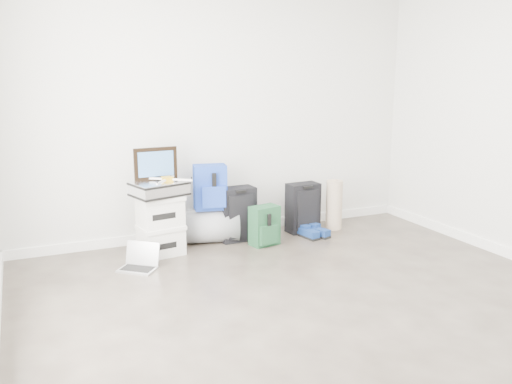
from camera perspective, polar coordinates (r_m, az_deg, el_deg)
name	(u,v)px	position (r m, az deg, el deg)	size (l,w,h in m)	color
ground	(346,328)	(3.98, 9.47, -13.95)	(5.00, 5.00, 0.00)	#312924
room_envelope	(354,78)	(3.58, 10.33, 11.71)	(4.52, 5.02, 2.71)	silver
boxes_stack	(161,225)	(5.37, -10.02, -3.45)	(0.46, 0.39, 0.59)	silver
briefcase	(159,189)	(5.28, -10.17, 0.34)	(0.48, 0.35, 0.14)	#B2B2B7
painting	(156,164)	(5.34, -10.51, 2.95)	(0.42, 0.05, 0.32)	black
drone	(167,179)	(5.27, -9.31, 1.36)	(0.42, 0.42, 0.05)	gold
duffel_bag	(210,225)	(5.72, -4.85, -3.50)	(0.36, 0.36, 0.59)	gray
blue_backpack	(210,188)	(5.59, -4.82, 0.41)	(0.36, 0.29, 0.46)	#171E97
large_suitcase	(237,214)	(5.73, -1.97, -2.35)	(0.38, 0.26, 0.57)	black
green_backpack	(265,226)	(5.60, 0.94, -3.64)	(0.32, 0.27, 0.41)	#163D24
carry_on	(303,208)	(6.05, 4.99, -1.67)	(0.36, 0.25, 0.55)	black
shoes	(313,233)	(5.93, 6.06, -4.32)	(0.30, 0.29, 0.09)	black
rolled_rug	(334,205)	(6.21, 8.22, -1.34)	(0.18, 0.18, 0.56)	tan
laptop	(140,263)	(5.10, -12.15, -7.27)	(0.40, 0.39, 0.23)	silver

